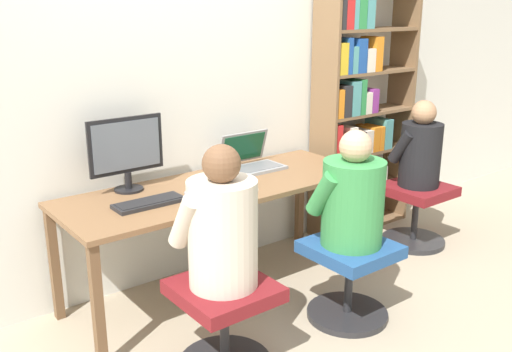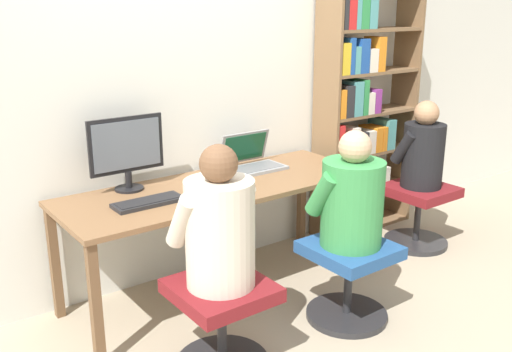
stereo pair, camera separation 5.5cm
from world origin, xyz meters
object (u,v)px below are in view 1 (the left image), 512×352
keyboard (149,203)px  office_chair_side (416,209)px  laptop (252,161)px  person_near_shelf (420,150)px  person_at_laptop (352,197)px  bookshelf (356,119)px  desktop_monitor (127,151)px  office_chair_right (349,273)px  person_at_monitor (222,227)px  office_chair_left (224,318)px

keyboard → office_chair_side: (2.09, -0.21, -0.44)m
laptop → office_chair_side: 1.38m
person_near_shelf → laptop: bearing=160.4°
person_at_laptop → person_near_shelf: person_at_laptop is taller
laptop → keyboard: size_ratio=0.96×
laptop → bookshelf: size_ratio=0.20×
desktop_monitor → office_chair_right: bearing=-47.0°
person_at_monitor → office_chair_side: 2.12m
bookshelf → office_chair_side: size_ratio=4.02×
keyboard → desktop_monitor: bearing=85.3°
keyboard → person_at_monitor: size_ratio=0.56×
person_at_monitor → person_near_shelf: bearing=11.2°
desktop_monitor → laptop: (0.85, -0.07, -0.19)m
bookshelf → person_at_laptop: bearing=-137.7°
office_chair_right → bookshelf: 1.51m
keyboard → person_near_shelf: person_near_shelf is taller
office_chair_right → person_near_shelf: bearing=20.6°
office_chair_left → bookshelf: size_ratio=0.25×
person_at_monitor → office_chair_side: size_ratio=1.47×
laptop → keyboard: laptop is taller
office_chair_left → person_at_monitor: person_at_monitor is taller
office_chair_right → bookshelf: bearing=42.4°
bookshelf → laptop: bearing=-177.4°
keyboard → office_chair_right: (0.91, -0.65, -0.44)m
keyboard → person_near_shelf: (2.09, -0.20, 0.02)m
office_chair_right → office_chair_side: bearing=20.4°
office_chair_left → desktop_monitor: bearing=92.5°
laptop → person_near_shelf: 1.29m
desktop_monitor → office_chair_right: (0.88, -0.95, -0.67)m
keyboard → person_near_shelf: 2.10m
keyboard → person_at_monitor: bearing=-83.9°
keyboard → office_chair_right: size_ratio=0.82×
person_at_laptop → bookshelf: bearing=42.3°
desktop_monitor → office_chair_left: size_ratio=0.96×
laptop → office_chair_side: laptop is taller
office_chair_side → person_near_shelf: person_near_shelf is taller
office_chair_right → office_chair_side: 1.27m
person_at_monitor → person_near_shelf: person_at_monitor is taller
office_chair_left → person_at_monitor: size_ratio=0.68×
person_at_monitor → bookshelf: bearing=25.5°
office_chair_left → bookshelf: bookshelf is taller
laptop → office_chair_left: bearing=-133.9°
person_near_shelf → office_chair_right: bearing=-159.4°
office_chair_right → desktop_monitor: bearing=133.0°
office_chair_side → laptop: bearing=160.2°
office_chair_left → person_at_monitor: bearing=90.0°
office_chair_left → person_at_monitor: 0.48m
keyboard → person_at_laptop: (0.91, -0.65, 0.02)m
office_chair_right → office_chair_side: (1.19, 0.44, 0.00)m
desktop_monitor → office_chair_side: 2.23m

